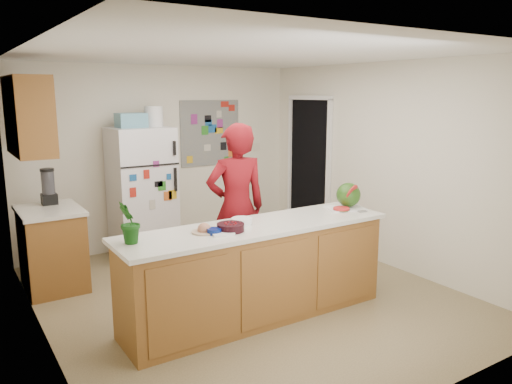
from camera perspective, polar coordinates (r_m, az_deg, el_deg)
floor at (r=5.47m, az=-1.01°, el=-11.76°), size 4.00×4.50×0.02m
wall_back at (r=7.11m, az=-10.67°, el=3.98°), size 4.00×0.02×2.50m
wall_left at (r=4.42m, az=-23.84°, el=-1.20°), size 0.02×4.50×2.50m
wall_right at (r=6.38m, az=14.52°, el=2.99°), size 0.02×4.50×2.50m
ceiling at (r=5.05m, az=-1.11°, el=15.58°), size 4.00×4.50×0.02m
doorway at (r=7.45m, az=6.13°, el=2.65°), size 0.03×0.85×2.04m
peninsula_base at (r=4.81m, az=0.08°, el=-9.30°), size 2.60×0.62×0.88m
peninsula_top at (r=4.67m, az=0.08°, el=-4.01°), size 2.68×0.70×0.04m
side_counter_base at (r=5.97m, az=-22.25°, el=-6.15°), size 0.60×0.80×0.86m
side_counter_top at (r=5.85m, az=-22.58°, el=-1.94°), size 0.64×0.84×0.04m
upper_cabinets at (r=5.65m, az=-24.58°, el=7.93°), size 0.35×1.00×0.80m
refrigerator at (r=6.67m, az=-12.89°, el=-0.07°), size 0.75×0.70×1.70m
fridge_top_bin at (r=6.52m, az=-14.09°, el=7.96°), size 0.35×0.28×0.18m
photo_collage at (r=7.37m, az=-5.25°, el=6.73°), size 0.95×0.01×0.95m
person at (r=5.37m, az=-2.27°, el=-1.85°), size 0.73×0.55×1.83m
blender_appliance at (r=6.03m, az=-22.64°, el=0.47°), size 0.14×0.14×0.38m
cutting_board at (r=5.39m, az=10.15°, el=-1.82°), size 0.47×0.40×0.01m
watermelon at (r=5.41m, az=10.52°, el=-0.31°), size 0.26×0.26×0.26m
watermelon_slice at (r=5.28m, az=9.73°, el=-1.88°), size 0.17×0.17×0.02m
cherry_bowl at (r=4.45m, az=-2.93°, el=-4.06°), size 0.32×0.32×0.07m
white_bowl at (r=4.68m, az=-1.65°, el=-3.35°), size 0.20×0.20×0.06m
cobalt_bowl at (r=4.38m, az=-4.80°, el=-4.49°), size 0.17×0.17×0.05m
plate at (r=4.43m, az=-5.94°, el=-4.56°), size 0.29×0.29×0.02m
paper_towel at (r=4.38m, az=-3.91°, el=-4.68°), size 0.22×0.20×0.02m
keys at (r=5.28m, az=12.05°, el=-2.17°), size 0.10×0.05×0.01m
potted_plant at (r=4.17m, az=-14.23°, el=-3.41°), size 0.23×0.25×0.36m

